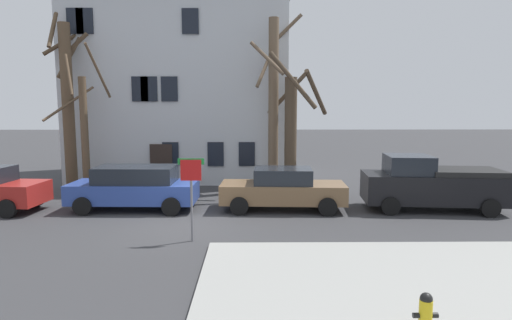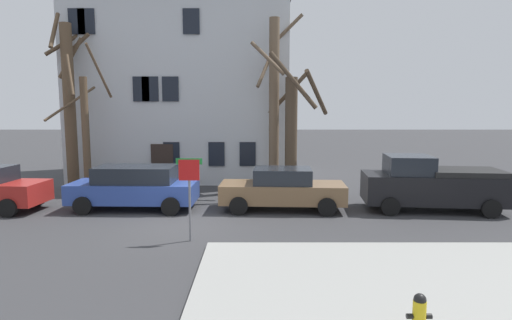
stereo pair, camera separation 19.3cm
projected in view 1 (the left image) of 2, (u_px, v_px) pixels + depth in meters
ground_plane at (179, 225)px, 14.05m from camera, size 120.00×120.00×0.00m
sidewalk_slab at (433, 314)px, 7.89m from camera, size 9.18×8.11×0.12m
building_main at (184, 73)px, 23.72m from camera, size 11.79×7.33×11.48m
tree_bare_near at (68, 101)px, 19.57m from camera, size 2.20×1.94×8.30m
tree_bare_mid at (84, 129)px, 18.50m from camera, size 2.84×2.83×6.56m
tree_bare_far at (273, 101)px, 19.56m from camera, size 2.56×2.59×8.34m
tree_bare_end at (292, 128)px, 19.00m from camera, size 2.81×2.79×6.27m
car_blue_wagon at (135, 187)px, 16.08m from camera, size 4.82×2.17×1.68m
car_brown_sedan at (283, 189)px, 16.03m from camera, size 4.80×2.14×1.62m
pickup_truck_black at (431, 184)px, 15.99m from camera, size 5.28×2.54×2.10m
fire_hydrant at (426, 313)px, 7.03m from camera, size 0.42×0.22×0.73m
street_sign_pole at (191, 183)px, 12.14m from camera, size 0.76×0.07×2.45m
bicycle_leaning at (103, 183)px, 19.70m from camera, size 1.66×0.66×1.03m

